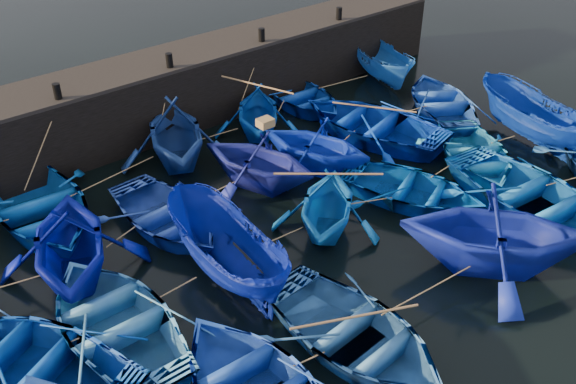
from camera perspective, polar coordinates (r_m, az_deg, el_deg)
ground at (r=17.60m, az=6.69°, el=-6.33°), size 120.00×120.00×0.00m
quay_wall at (r=24.17m, az=-11.22°, el=8.44°), size 26.00×2.50×2.50m
quay_top at (r=23.66m, az=-11.56°, el=11.32°), size 26.00×2.50×0.12m
bollard_1 at (r=21.33m, az=-19.84°, el=8.42°), size 0.24×0.24×0.50m
bollard_2 at (r=22.81m, az=-10.51°, el=11.44°), size 0.24×0.24×0.50m
bollard_3 at (r=24.85m, az=-2.36°, el=13.79°), size 0.24×0.24×0.50m
bollard_4 at (r=27.32m, az=4.56°, el=15.54°), size 0.24×0.24×0.50m
boat_1 at (r=19.97m, az=-21.20°, el=-1.31°), size 4.27×5.67×1.12m
boat_2 at (r=21.66m, az=-10.03°, el=5.27°), size 5.31×5.61×2.32m
boat_3 at (r=23.21m, az=-2.72°, el=7.24°), size 4.76×4.87×1.95m
boat_4 at (r=25.50m, az=1.21°, el=8.48°), size 3.47×4.62×0.91m
boat_5 at (r=27.87m, az=8.43°, el=11.18°), size 2.92×4.56×1.65m
boat_7 at (r=17.21m, az=-18.85°, el=-4.22°), size 5.30×5.63×2.36m
boat_8 at (r=18.79m, az=-10.79°, el=-2.06°), size 3.42×4.64×0.93m
boat_9 at (r=20.07m, az=-2.64°, el=2.98°), size 4.57×4.88×2.07m
boat_10 at (r=20.96m, az=2.52°, el=4.29°), size 4.46×4.76×2.01m
boat_11 at (r=23.40m, az=7.54°, el=6.13°), size 5.29×6.43×1.16m
boat_12 at (r=25.75m, az=13.50°, el=7.86°), size 5.32×5.74×0.97m
boat_13 at (r=15.27m, az=-22.05°, el=-13.90°), size 5.77×6.40×1.09m
boat_14 at (r=15.64m, az=-15.04°, el=-10.96°), size 3.75×5.17×1.06m
boat_15 at (r=16.49m, az=-5.62°, el=-5.29°), size 2.02×4.83×1.84m
boat_16 at (r=18.11m, az=3.50°, el=-1.04°), size 4.80×4.74×1.91m
boat_17 at (r=19.95m, az=10.95°, el=0.23°), size 4.66×5.38×0.94m
boat_18 at (r=22.37m, az=16.27°, el=3.30°), size 5.13×5.49×0.93m
boat_19 at (r=24.27m, az=20.85°, el=6.11°), size 2.54×5.06×1.87m
boat_22 at (r=14.92m, az=5.88°, el=-12.46°), size 3.87×5.17×1.02m
boat_23 at (r=17.36m, az=18.03°, el=-3.22°), size 6.43×6.48×2.58m
boat_24 at (r=20.46m, az=20.71°, el=-0.23°), size 4.58×6.00×1.16m
wooden_crate at (r=19.67m, az=-2.03°, el=6.18°), size 0.46×0.40×0.26m
mooring_ropes at (r=20.35m, az=-2.83°, el=2.90°), size 18.72×11.94×2.10m
loose_oars at (r=19.29m, az=3.39°, el=3.35°), size 10.03×11.81×0.98m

